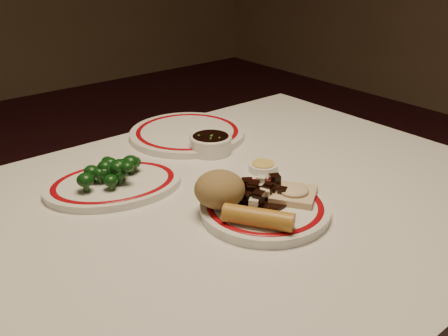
% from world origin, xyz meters
% --- Properties ---
extents(dining_table, '(1.20, 0.90, 0.75)m').
position_xyz_m(dining_table, '(0.00, 0.00, 0.66)').
color(dining_table, silver).
rests_on(dining_table, ground).
extents(main_plate, '(0.27, 0.27, 0.02)m').
position_xyz_m(main_plate, '(0.02, -0.08, 0.76)').
color(main_plate, white).
rests_on(main_plate, dining_table).
extents(rice_mound, '(0.09, 0.09, 0.07)m').
position_xyz_m(rice_mound, '(-0.04, -0.03, 0.80)').
color(rice_mound, olive).
rests_on(rice_mound, main_plate).
extents(spring_roll, '(0.10, 0.12, 0.03)m').
position_xyz_m(spring_roll, '(-0.04, -0.13, 0.78)').
color(spring_roll, '#B47E2C').
rests_on(spring_roll, main_plate).
extents(fried_wonton, '(0.11, 0.11, 0.02)m').
position_xyz_m(fried_wonton, '(0.09, -0.09, 0.78)').
color(fried_wonton, beige).
rests_on(fried_wonton, main_plate).
extents(stirfry_heap, '(0.12, 0.12, 0.03)m').
position_xyz_m(stirfry_heap, '(0.03, -0.05, 0.78)').
color(stirfry_heap, black).
rests_on(stirfry_heap, main_plate).
extents(broccoli_plate, '(0.33, 0.30, 0.02)m').
position_xyz_m(broccoli_plate, '(-0.15, 0.19, 0.76)').
color(broccoli_plate, white).
rests_on(broccoli_plate, dining_table).
extents(broccoli_pile, '(0.15, 0.08, 0.05)m').
position_xyz_m(broccoli_pile, '(-0.14, 0.19, 0.79)').
color(broccoli_pile, '#23471C').
rests_on(broccoli_pile, broccoli_plate).
extents(soy_bowl, '(0.10, 0.10, 0.04)m').
position_xyz_m(soy_bowl, '(0.12, 0.21, 0.77)').
color(soy_bowl, white).
rests_on(soy_bowl, dining_table).
extents(sweet_sour_dish, '(0.06, 0.06, 0.02)m').
position_xyz_m(sweet_sour_dish, '(0.14, 0.25, 0.76)').
color(sweet_sour_dish, white).
rests_on(sweet_sour_dish, dining_table).
extents(mustard_dish, '(0.06, 0.06, 0.02)m').
position_xyz_m(mustard_dish, '(0.15, 0.06, 0.76)').
color(mustard_dish, white).
rests_on(mustard_dish, dining_table).
extents(far_plate, '(0.34, 0.34, 0.02)m').
position_xyz_m(far_plate, '(0.14, 0.33, 0.76)').
color(far_plate, white).
rests_on(far_plate, dining_table).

